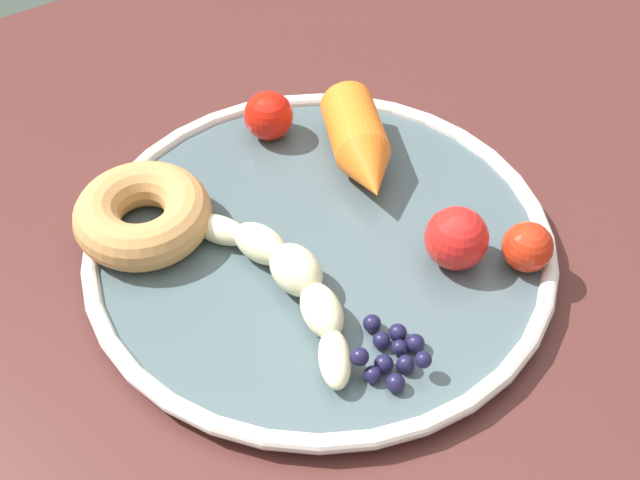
{
  "coord_description": "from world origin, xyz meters",
  "views": [
    {
      "loc": [
        0.16,
        0.36,
        1.16
      ],
      "look_at": [
        -0.06,
        0.04,
        0.75
      ],
      "focal_mm": 45.72,
      "sensor_mm": 36.0,
      "label": 1
    }
  ],
  "objects_px": {
    "carrot_orange": "(361,146)",
    "banana": "(287,277)",
    "blueberry_pile": "(391,353)",
    "tomato_far": "(527,247)",
    "dining_table": "(232,326)",
    "donut": "(143,215)",
    "tomato_near": "(269,116)",
    "tomato_mid": "(456,238)",
    "plate": "(320,243)"
  },
  "relations": [
    {
      "from": "donut",
      "to": "carrot_orange",
      "type": "bearing_deg",
      "value": 170.07
    },
    {
      "from": "blueberry_pile",
      "to": "tomato_near",
      "type": "xyz_separation_m",
      "value": [
        -0.05,
        -0.22,
        0.01
      ]
    },
    {
      "from": "tomato_near",
      "to": "donut",
      "type": "bearing_deg",
      "value": 18.24
    },
    {
      "from": "tomato_near",
      "to": "tomato_far",
      "type": "relative_size",
      "value": 1.13
    },
    {
      "from": "tomato_near",
      "to": "tomato_far",
      "type": "distance_m",
      "value": 0.22
    },
    {
      "from": "plate",
      "to": "blueberry_pile",
      "type": "distance_m",
      "value": 0.11
    },
    {
      "from": "tomato_near",
      "to": "tomato_mid",
      "type": "relative_size",
      "value": 0.9
    },
    {
      "from": "banana",
      "to": "blueberry_pile",
      "type": "bearing_deg",
      "value": 105.68
    },
    {
      "from": "tomato_mid",
      "to": "plate",
      "type": "bearing_deg",
      "value": -45.13
    },
    {
      "from": "blueberry_pile",
      "to": "tomato_far",
      "type": "bearing_deg",
      "value": -174.03
    },
    {
      "from": "carrot_orange",
      "to": "tomato_mid",
      "type": "distance_m",
      "value": 0.11
    },
    {
      "from": "tomato_near",
      "to": "tomato_far",
      "type": "xyz_separation_m",
      "value": [
        -0.07,
        0.21,
        -0.0
      ]
    },
    {
      "from": "blueberry_pile",
      "to": "tomato_far",
      "type": "distance_m",
      "value": 0.12
    },
    {
      "from": "donut",
      "to": "tomato_near",
      "type": "xyz_separation_m",
      "value": [
        -0.13,
        -0.04,
        0.0
      ]
    },
    {
      "from": "plate",
      "to": "blueberry_pile",
      "type": "height_order",
      "value": "blueberry_pile"
    },
    {
      "from": "banana",
      "to": "tomato_far",
      "type": "relative_size",
      "value": 5.3
    },
    {
      "from": "donut",
      "to": "tomato_near",
      "type": "distance_m",
      "value": 0.13
    },
    {
      "from": "plate",
      "to": "donut",
      "type": "xyz_separation_m",
      "value": [
        0.1,
        -0.07,
        0.02
      ]
    },
    {
      "from": "blueberry_pile",
      "to": "tomato_far",
      "type": "xyz_separation_m",
      "value": [
        -0.12,
        -0.01,
        0.01
      ]
    },
    {
      "from": "dining_table",
      "to": "plate",
      "type": "xyz_separation_m",
      "value": [
        -0.06,
        0.04,
        0.1
      ]
    },
    {
      "from": "banana",
      "to": "carrot_orange",
      "type": "xyz_separation_m",
      "value": [
        -0.11,
        -0.07,
        0.01
      ]
    },
    {
      "from": "donut",
      "to": "tomato_near",
      "type": "relative_size",
      "value": 2.47
    },
    {
      "from": "tomato_mid",
      "to": "tomato_far",
      "type": "height_order",
      "value": "tomato_mid"
    },
    {
      "from": "banana",
      "to": "carrot_orange",
      "type": "relative_size",
      "value": 1.59
    },
    {
      "from": "blueberry_pile",
      "to": "tomato_near",
      "type": "relative_size",
      "value": 1.42
    },
    {
      "from": "tomato_near",
      "to": "dining_table",
      "type": "bearing_deg",
      "value": 41.96
    },
    {
      "from": "tomato_mid",
      "to": "tomato_far",
      "type": "xyz_separation_m",
      "value": [
        -0.04,
        0.03,
        -0.0
      ]
    },
    {
      "from": "plate",
      "to": "tomato_near",
      "type": "relative_size",
      "value": 8.48
    },
    {
      "from": "carrot_orange",
      "to": "donut",
      "type": "xyz_separation_m",
      "value": [
        0.16,
        -0.03,
        -0.0
      ]
    },
    {
      "from": "plate",
      "to": "blueberry_pile",
      "type": "xyz_separation_m",
      "value": [
        0.02,
        0.11,
        0.01
      ]
    },
    {
      "from": "carrot_orange",
      "to": "tomato_mid",
      "type": "height_order",
      "value": "tomato_mid"
    },
    {
      "from": "banana",
      "to": "carrot_orange",
      "type": "bearing_deg",
      "value": -146.78
    },
    {
      "from": "carrot_orange",
      "to": "banana",
      "type": "bearing_deg",
      "value": 33.22
    },
    {
      "from": "tomato_mid",
      "to": "banana",
      "type": "bearing_deg",
      "value": -20.41
    },
    {
      "from": "plate",
      "to": "blueberry_pile",
      "type": "relative_size",
      "value": 5.98
    },
    {
      "from": "blueberry_pile",
      "to": "tomato_mid",
      "type": "bearing_deg",
      "value": -153.61
    },
    {
      "from": "dining_table",
      "to": "banana",
      "type": "distance_m",
      "value": 0.13
    },
    {
      "from": "donut",
      "to": "tomato_near",
      "type": "height_order",
      "value": "tomato_near"
    },
    {
      "from": "blueberry_pile",
      "to": "tomato_near",
      "type": "height_order",
      "value": "tomato_near"
    },
    {
      "from": "donut",
      "to": "tomato_mid",
      "type": "relative_size",
      "value": 2.21
    },
    {
      "from": "carrot_orange",
      "to": "blueberry_pile",
      "type": "xyz_separation_m",
      "value": [
        0.09,
        0.15,
        -0.01
      ]
    },
    {
      "from": "plate",
      "to": "tomato_far",
      "type": "xyz_separation_m",
      "value": [
        -0.1,
        0.09,
        0.02
      ]
    },
    {
      "from": "banana",
      "to": "carrot_orange",
      "type": "height_order",
      "value": "carrot_orange"
    },
    {
      "from": "dining_table",
      "to": "blueberry_pile",
      "type": "distance_m",
      "value": 0.18
    },
    {
      "from": "banana",
      "to": "tomato_mid",
      "type": "distance_m",
      "value": 0.11
    },
    {
      "from": "dining_table",
      "to": "carrot_orange",
      "type": "height_order",
      "value": "carrot_orange"
    },
    {
      "from": "tomato_near",
      "to": "blueberry_pile",
      "type": "bearing_deg",
      "value": 77.62
    },
    {
      "from": "banana",
      "to": "tomato_far",
      "type": "xyz_separation_m",
      "value": [
        -0.14,
        0.07,
        0.0
      ]
    },
    {
      "from": "carrot_orange",
      "to": "tomato_near",
      "type": "relative_size",
      "value": 2.97
    },
    {
      "from": "banana",
      "to": "blueberry_pile",
      "type": "height_order",
      "value": "banana"
    }
  ]
}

